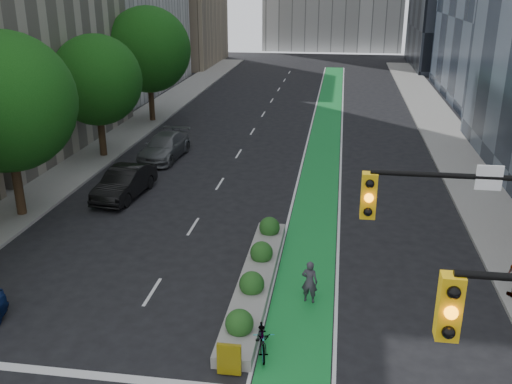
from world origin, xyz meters
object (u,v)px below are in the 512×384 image
(median_planter, at_px, (256,277))
(parked_car_left_far, at_px, (164,147))
(bicycle, at_px, (263,338))
(cyclist, at_px, (310,282))
(parked_car_left_mid, at_px, (124,183))

(median_planter, bearing_deg, parked_car_left_far, 118.24)
(bicycle, xyz_separation_m, cyclist, (1.23, 3.11, 0.33))
(parked_car_left_far, bearing_deg, median_planter, -58.52)
(median_planter, height_order, bicycle, median_planter)
(median_planter, relative_size, bicycle, 5.75)
(parked_car_left_mid, relative_size, parked_car_left_far, 0.90)
(bicycle, height_order, parked_car_left_mid, parked_car_left_mid)
(cyclist, height_order, parked_car_left_far, cyclist)
(median_planter, bearing_deg, cyclist, -22.74)
(bicycle, bearing_deg, parked_car_left_mid, 115.29)
(parked_car_left_mid, bearing_deg, parked_car_left_far, 95.46)
(bicycle, relative_size, parked_car_left_mid, 0.37)
(median_planter, xyz_separation_m, parked_car_left_far, (-8.20, 15.27, 0.40))
(bicycle, distance_m, parked_car_left_mid, 15.15)
(bicycle, xyz_separation_m, parked_car_left_mid, (-9.00, 12.18, 0.32))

